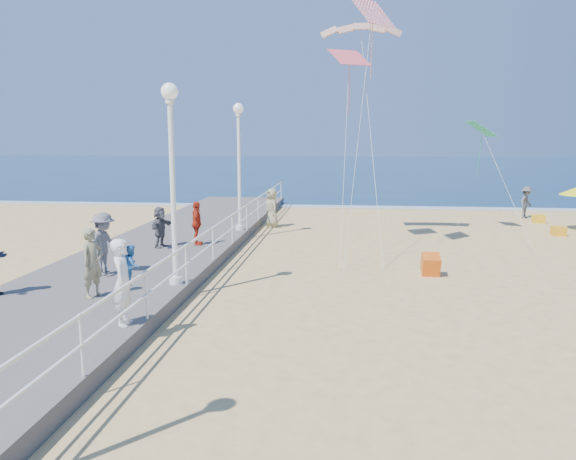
# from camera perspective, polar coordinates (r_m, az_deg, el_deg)

# --- Properties ---
(ground) EXTENTS (160.00, 160.00, 0.00)m
(ground) POSITION_cam_1_polar(r_m,az_deg,el_deg) (15.05, 8.73, -7.45)
(ground) COLOR #DBB972
(ground) RESTS_ON ground
(ocean) EXTENTS (160.00, 90.00, 0.05)m
(ocean) POSITION_cam_1_polar(r_m,az_deg,el_deg) (79.51, 6.83, 6.29)
(ocean) COLOR #0C2A4B
(ocean) RESTS_ON ground
(surf_line) EXTENTS (160.00, 1.20, 0.04)m
(surf_line) POSITION_cam_1_polar(r_m,az_deg,el_deg) (35.16, 7.38, 2.34)
(surf_line) COLOR silver
(surf_line) RESTS_ON ground
(boardwalk) EXTENTS (5.00, 44.00, 0.40)m
(boardwalk) POSITION_cam_1_polar(r_m,az_deg,el_deg) (16.45, -18.48, -5.64)
(boardwalk) COLOR #67625D
(boardwalk) RESTS_ON ground
(railing) EXTENTS (0.05, 42.00, 0.55)m
(railing) POSITION_cam_1_polar(r_m,az_deg,el_deg) (15.35, -10.34, -2.34)
(railing) COLOR white
(railing) RESTS_ON boardwalk
(lamp_post_mid) EXTENTS (0.44, 0.44, 5.32)m
(lamp_post_mid) POSITION_cam_1_polar(r_m,az_deg,el_deg) (15.14, -11.71, 6.66)
(lamp_post_mid) COLOR white
(lamp_post_mid) RESTS_ON boardwalk
(lamp_post_far) EXTENTS (0.44, 0.44, 5.32)m
(lamp_post_far) POSITION_cam_1_polar(r_m,az_deg,el_deg) (23.86, -5.01, 7.78)
(lamp_post_far) COLOR white
(lamp_post_far) RESTS_ON boardwalk
(woman_holding_toddler) EXTENTS (0.53, 0.73, 1.86)m
(woman_holding_toddler) POSITION_cam_1_polar(r_m,az_deg,el_deg) (12.35, -16.41, -5.10)
(woman_holding_toddler) COLOR white
(woman_holding_toddler) RESTS_ON boardwalk
(toddler_held) EXTENTS (0.38, 0.45, 0.85)m
(toddler_held) POSITION_cam_1_polar(r_m,az_deg,el_deg) (12.34, -15.57, -3.41)
(toddler_held) COLOR #3781D1
(toddler_held) RESTS_ON boardwalk
(spectator_2) EXTENTS (0.94, 1.30, 1.81)m
(spectator_2) POSITION_cam_1_polar(r_m,az_deg,el_deg) (16.98, -18.22, -1.34)
(spectator_2) COLOR slate
(spectator_2) RESTS_ON boardwalk
(spectator_3) EXTENTS (0.58, 1.01, 1.62)m
(spectator_3) POSITION_cam_1_polar(r_m,az_deg,el_deg) (20.85, -9.26, 0.68)
(spectator_3) COLOR red
(spectator_3) RESTS_ON boardwalk
(spectator_5) EXTENTS (0.72, 1.43, 1.48)m
(spectator_5) POSITION_cam_1_polar(r_m,az_deg,el_deg) (20.69, -12.85, 0.31)
(spectator_5) COLOR #535357
(spectator_5) RESTS_ON boardwalk
(spectator_6) EXTENTS (0.60, 0.74, 1.75)m
(spectator_6) POSITION_cam_1_polar(r_m,az_deg,el_deg) (14.68, -19.24, -3.16)
(spectator_6) COLOR gray
(spectator_6) RESTS_ON boardwalk
(beach_walker_a) EXTENTS (1.17, 1.26, 1.71)m
(beach_walker_a) POSITION_cam_1_polar(r_m,az_deg,el_deg) (32.79, 23.05, 2.60)
(beach_walker_a) COLOR #4F5054
(beach_walker_a) RESTS_ON ground
(beach_walker_c) EXTENTS (0.97, 1.09, 1.88)m
(beach_walker_c) POSITION_cam_1_polar(r_m,az_deg,el_deg) (27.16, -1.63, 2.26)
(beach_walker_c) COLOR #959167
(beach_walker_c) RESTS_ON ground
(box_kite) EXTENTS (0.56, 0.71, 0.74)m
(box_kite) POSITION_cam_1_polar(r_m,az_deg,el_deg) (18.31, 14.29, -3.61)
(box_kite) COLOR red
(box_kite) RESTS_ON ground
(beach_chair_left) EXTENTS (0.55, 0.55, 0.40)m
(beach_chair_left) POSITION_cam_1_polar(r_m,az_deg,el_deg) (31.37, 24.11, 1.04)
(beach_chair_left) COLOR gold
(beach_chair_left) RESTS_ON ground
(beach_chair_right) EXTENTS (0.55, 0.55, 0.40)m
(beach_chair_right) POSITION_cam_1_polar(r_m,az_deg,el_deg) (27.69, 25.79, -0.10)
(beach_chair_right) COLOR orange
(beach_chair_right) RESTS_ON ground
(kite_parafoil) EXTENTS (3.35, 0.94, 0.65)m
(kite_parafoil) POSITION_cam_1_polar(r_m,az_deg,el_deg) (24.13, 7.45, 19.84)
(kite_parafoil) COLOR #C14816
(kite_diamond_pink) EXTENTS (1.71, 1.64, 0.70)m
(kite_diamond_pink) POSITION_cam_1_polar(r_m,az_deg,el_deg) (22.35, 6.25, 17.04)
(kite_diamond_pink) COLOR #E05260
(kite_diamond_green) EXTENTS (1.26, 1.42, 0.70)m
(kite_diamond_green) POSITION_cam_1_polar(r_m,az_deg,el_deg) (27.01, 19.01, 9.70)
(kite_diamond_green) COLOR #23A471
(kite_diamond_redwhite) EXTENTS (1.68, 1.71, 1.06)m
(kite_diamond_redwhite) POSITION_cam_1_polar(r_m,az_deg,el_deg) (20.92, 8.58, 21.07)
(kite_diamond_redwhite) COLOR red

